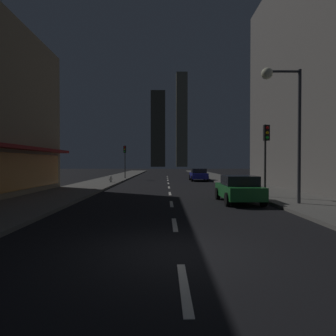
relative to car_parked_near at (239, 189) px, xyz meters
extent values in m
cube|color=black|center=(-3.60, 23.11, -0.79)|extent=(78.00, 136.00, 0.10)
cube|color=#605E59|center=(3.40, 23.11, -0.67)|extent=(4.00, 76.00, 0.15)
cube|color=#605E59|center=(-10.60, 23.11, -0.67)|extent=(4.00, 76.00, 0.15)
cube|color=silver|center=(-3.60, -10.89, -0.73)|extent=(0.16, 2.20, 0.01)
cube|color=silver|center=(-3.60, -5.69, -0.73)|extent=(0.16, 2.20, 0.01)
cube|color=silver|center=(-3.60, -0.49, -0.73)|extent=(0.16, 2.20, 0.01)
cube|color=silver|center=(-3.60, 4.71, -0.73)|extent=(0.16, 2.20, 0.01)
cube|color=silver|center=(-3.60, 9.91, -0.73)|extent=(0.16, 2.20, 0.01)
cube|color=silver|center=(-3.60, 15.11, -0.73)|extent=(0.16, 2.20, 0.01)
cube|color=silver|center=(-3.60, 20.31, -0.73)|extent=(0.16, 2.20, 0.01)
cube|color=silver|center=(-3.60, 25.51, -0.73)|extent=(0.16, 2.20, 0.01)
cube|color=silver|center=(-3.60, 30.71, -0.73)|extent=(0.16, 2.20, 0.01)
cube|color=#3D3A2D|center=(-7.66, 144.89, 19.24)|extent=(7.59, 6.14, 39.96)
cube|color=#65604C|center=(4.96, 146.33, 24.27)|extent=(5.85, 5.85, 50.02)
cube|color=#1E722D|center=(0.00, 0.05, -0.13)|extent=(1.80, 4.20, 0.65)
cube|color=black|center=(0.00, -0.15, 0.43)|extent=(1.64, 2.00, 0.55)
cylinder|color=black|center=(-0.88, 1.45, -0.40)|extent=(0.22, 0.68, 0.68)
cylinder|color=black|center=(0.88, 1.45, -0.40)|extent=(0.22, 0.68, 0.68)
cylinder|color=black|center=(-0.88, -1.35, -0.40)|extent=(0.22, 0.68, 0.68)
cylinder|color=black|center=(0.88, -1.35, -0.40)|extent=(0.22, 0.68, 0.68)
sphere|color=white|center=(-0.55, 2.10, -0.08)|extent=(0.18, 0.18, 0.18)
sphere|color=white|center=(0.55, 2.10, -0.08)|extent=(0.18, 0.18, 0.18)
cube|color=navy|center=(0.00, 19.47, -0.13)|extent=(1.80, 4.20, 0.65)
cube|color=black|center=(0.00, 19.27, 0.43)|extent=(1.64, 2.00, 0.55)
cylinder|color=black|center=(-0.88, 20.87, -0.40)|extent=(0.22, 0.68, 0.68)
cylinder|color=black|center=(0.88, 20.87, -0.40)|extent=(0.22, 0.68, 0.68)
cylinder|color=black|center=(-0.88, 18.07, -0.40)|extent=(0.22, 0.68, 0.68)
cylinder|color=black|center=(0.88, 18.07, -0.40)|extent=(0.22, 0.68, 0.68)
sphere|color=white|center=(-0.55, 21.52, -0.08)|extent=(0.18, 0.18, 0.18)
sphere|color=white|center=(0.55, 21.52, -0.08)|extent=(0.18, 0.18, 0.18)
cylinder|color=#B2B2B2|center=(-9.50, 14.86, -0.32)|extent=(0.22, 0.22, 0.55)
sphere|color=#B2B2B2|center=(-9.50, 14.86, -0.04)|extent=(0.21, 0.21, 0.21)
cylinder|color=#B2B2B2|center=(-9.50, 14.86, -0.56)|extent=(0.30, 0.30, 0.06)
cylinder|color=#B2B2B2|center=(-9.66, 14.86, -0.29)|extent=(0.10, 0.10, 0.10)
cylinder|color=#B2B2B2|center=(-9.34, 14.86, -0.29)|extent=(0.10, 0.10, 0.10)
cylinder|color=#2D2D2D|center=(1.90, 1.50, 1.51)|extent=(0.12, 0.12, 4.20)
cube|color=black|center=(1.90, 1.30, 3.11)|extent=(0.32, 0.24, 0.90)
sphere|color=red|center=(1.90, 1.17, 3.39)|extent=(0.18, 0.18, 0.18)
sphere|color=#F2B20C|center=(1.90, 1.17, 3.11)|extent=(0.18, 0.18, 0.18)
sphere|color=#19D833|center=(1.90, 1.17, 2.83)|extent=(0.18, 0.18, 0.18)
cylinder|color=#2D2D2D|center=(-9.10, 22.97, 1.51)|extent=(0.12, 0.12, 4.20)
cube|color=black|center=(-9.10, 22.77, 3.11)|extent=(0.32, 0.24, 0.90)
sphere|color=red|center=(-9.10, 22.64, 3.39)|extent=(0.18, 0.18, 0.18)
sphere|color=#F2B20C|center=(-9.10, 22.64, 3.11)|extent=(0.18, 0.18, 0.18)
sphere|color=#19D833|center=(-9.10, 22.64, 2.83)|extent=(0.18, 0.18, 0.18)
cylinder|color=#38383D|center=(2.60, -1.40, 2.66)|extent=(0.16, 0.16, 6.50)
cylinder|color=#38383D|center=(1.80, -1.40, 5.81)|extent=(1.60, 0.12, 0.12)
sphere|color=#FCF7CC|center=(1.00, -1.40, 5.71)|extent=(0.56, 0.56, 0.56)
camera|label=1|loc=(-3.93, -16.05, 1.39)|focal=32.38mm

